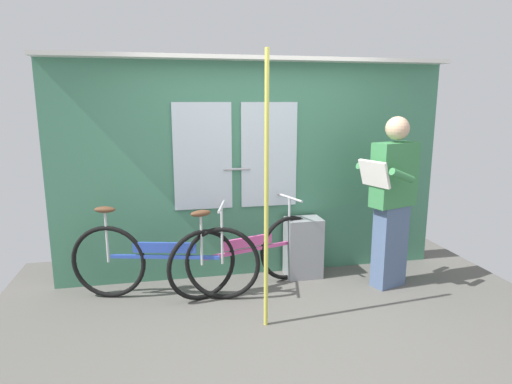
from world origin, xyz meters
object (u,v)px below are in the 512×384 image
handrail_pole (266,195)px  bicycle_near_door (247,254)px  bicycle_leaning_behind (164,260)px  passenger_reading_newspaper (392,199)px  trash_bin_by_wall (303,247)px

handrail_pole → bicycle_near_door: bearing=91.5°
bicycle_leaning_behind → passenger_reading_newspaper: size_ratio=1.03×
bicycle_leaning_behind → trash_bin_by_wall: (1.47, 0.26, -0.06)m
bicycle_leaning_behind → passenger_reading_newspaper: 2.32m
bicycle_near_door → trash_bin_by_wall: bicycle_near_door is taller
bicycle_leaning_behind → trash_bin_by_wall: 1.50m
bicycle_near_door → bicycle_leaning_behind: size_ratio=0.91×
handrail_pole → trash_bin_by_wall: bearing=56.5°
passenger_reading_newspaper → trash_bin_by_wall: (-0.78, 0.42, -0.59)m
trash_bin_by_wall → handrail_pole: size_ratio=0.29×
trash_bin_by_wall → passenger_reading_newspaper: bearing=-28.5°
bicycle_leaning_behind → handrail_pole: bearing=-26.0°
handrail_pole → bicycle_leaning_behind: bearing=140.0°
bicycle_near_door → bicycle_leaning_behind: (-0.82, -0.05, 0.01)m
bicycle_near_door → handrail_pole: size_ratio=0.71×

